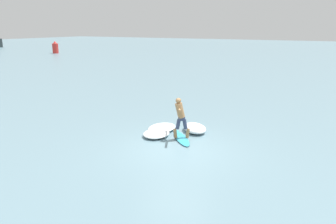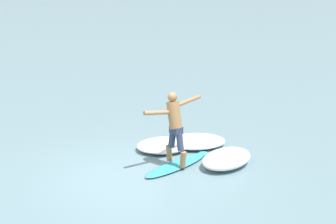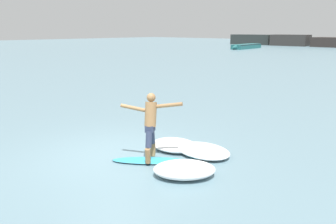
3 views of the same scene
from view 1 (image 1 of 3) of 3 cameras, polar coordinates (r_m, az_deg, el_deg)
name	(u,v)px [view 1 (image 1 of 3)]	position (r m, az deg, el deg)	size (l,w,h in m)	color
ground_plane	(177,149)	(12.21, 1.60, -6.53)	(200.00, 200.00, 0.00)	slate
surfboard	(181,138)	(13.30, 2.31, -4.56)	(1.80, 1.62, 0.20)	#33A4C4
surfer	(180,115)	(12.97, 2.16, -0.48)	(1.37, 0.87, 1.64)	#9A7045
channel_marker_buoy	(55,48)	(58.56, -19.03, 10.54)	(0.96, 0.96, 2.03)	red
wave_foam_at_tail	(162,128)	(14.38, -1.07, -2.76)	(1.50, 1.12, 0.21)	white
wave_foam_at_nose	(195,128)	(14.18, 4.65, -2.81)	(1.64, 1.63, 0.33)	white
wave_foam_beside	(156,133)	(13.60, -2.04, -3.76)	(1.45, 1.25, 0.23)	white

